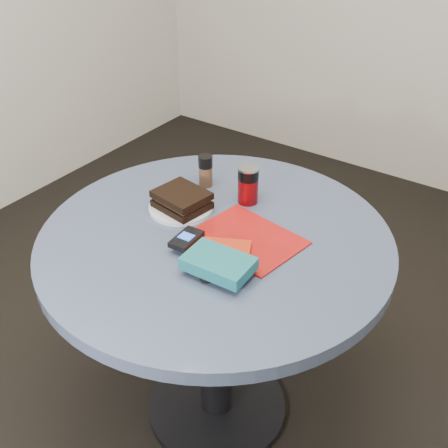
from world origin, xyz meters
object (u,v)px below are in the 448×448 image
Objects in this scene: pepper_grinder at (206,170)px; mp3_player at (186,239)px; headphones at (199,273)px; magazine at (248,238)px; red_book at (220,251)px; table at (216,280)px; plate at (181,208)px; sandwich at (182,200)px; soda_can at (248,185)px; novel at (218,264)px.

pepper_grinder is 0.34m from mp3_player.
headphones is at bearing -55.92° from pepper_grinder.
pepper_grinder reaches higher than headphones.
magazine is 1.78× the size of red_book.
table is at bearing -146.51° from magazine.
plate is at bearing 125.94° from red_book.
soda_can reaches higher than sandwich.
pepper_grinder reaches higher than magazine.
plate is 1.21× the size of red_book.
sandwich is 0.24m from magazine.
plate reaches higher than magazine.
table is at bearing -83.45° from soda_can.
novel is 1.71× the size of mp3_player.
headphones is at bearing -38.80° from mp3_player.
pepper_grinder reaches higher than novel.
sandwich reaches higher than magazine.
red_book is 0.93× the size of novel.
mp3_player is at bearing 141.20° from headphones.
table is 6.23× the size of red_book.
table is at bearing 125.53° from novel.
magazine is (0.25, -0.02, -0.00)m from plate.
sandwich is 0.96× the size of novel.
magazine is 2.83× the size of mp3_player.
novel is at bearing -18.83° from mp3_player.
soda_can is 1.14× the size of pepper_grinder.
soda_can is at bearing 88.32° from mp3_player.
novel is 0.06m from headphones.
red_book is (0.09, -0.27, -0.05)m from soda_can.
table is 3.51× the size of magazine.
mp3_player is at bearing -91.68° from soda_can.
soda_can is 0.17m from pepper_grinder.
red_book reaches higher than table.
table is at bearing -17.76° from plate.
sandwich is at bearing 135.82° from headphones.
table is 0.21m from mp3_player.
soda_can is 1.23× the size of headphones.
novel is at bearing -68.96° from soda_can.
sandwich is 0.25m from red_book.
red_book is at bearing -46.95° from table.
magazine is (0.11, -0.17, -0.06)m from soda_can.
table is 9.92× the size of mp3_player.
sandwich reaches higher than table.
novel is 0.15m from mp3_player.
plate is 0.25m from magazine.
table is 10.39× the size of headphones.
sandwich is at bearing 132.00° from mp3_player.
table is 0.36m from pepper_grinder.
red_book is at bearing 94.80° from headphones.
red_book is (0.23, -0.12, 0.01)m from plate.
mp3_player reaches higher than magazine.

